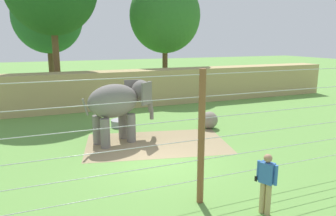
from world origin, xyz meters
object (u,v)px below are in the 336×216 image
water_tub (122,123)px  elephant (119,103)px  enrichment_ball (209,120)px  zookeeper (266,181)px

water_tub → elephant: bearing=-105.5°
enrichment_ball → water_tub: bearing=153.0°
elephant → water_tub: (0.69, 2.49, -1.60)m
elephant → enrichment_ball: 5.01m
elephant → water_tub: bearing=74.5°
water_tub → zookeeper: bearing=-82.0°
enrichment_ball → water_tub: enrichment_ball is taller
elephant → zookeeper: size_ratio=2.11×
enrichment_ball → zookeeper: size_ratio=0.53×
elephant → water_tub: 3.04m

